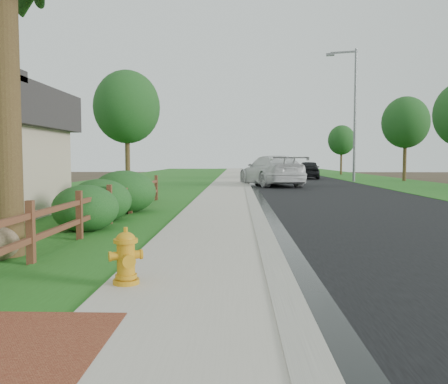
{
  "coord_description": "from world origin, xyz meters",
  "views": [
    {
      "loc": [
        -0.2,
        -4.81,
        1.78
      ],
      "look_at": [
        -0.48,
        4.95,
        1.09
      ],
      "focal_mm": 38.0,
      "sensor_mm": 36.0,
      "label": 1
    }
  ],
  "objects_px": {
    "fire_hydrant": "(126,258)",
    "white_suv": "(271,171)",
    "dark_car_mid": "(309,170)",
    "streetlight": "(353,107)",
    "ranch_fence": "(96,207)"
  },
  "relations": [
    {
      "from": "fire_hydrant",
      "to": "white_suv",
      "type": "xyz_separation_m",
      "value": [
        3.7,
        24.94,
        0.55
      ]
    },
    {
      "from": "white_suv",
      "to": "dark_car_mid",
      "type": "distance_m",
      "value": 12.07
    },
    {
      "from": "dark_car_mid",
      "to": "streetlight",
      "type": "relative_size",
      "value": 0.47
    },
    {
      "from": "fire_hydrant",
      "to": "dark_car_mid",
      "type": "bearing_deg",
      "value": 77.84
    },
    {
      "from": "ranch_fence",
      "to": "white_suv",
      "type": "xyz_separation_m",
      "value": [
        5.6,
        19.96,
        0.39
      ]
    },
    {
      "from": "white_suv",
      "to": "dark_car_mid",
      "type": "bearing_deg",
      "value": -126.18
    },
    {
      "from": "ranch_fence",
      "to": "streetlight",
      "type": "xyz_separation_m",
      "value": [
        12.12,
        25.4,
        5.09
      ]
    },
    {
      "from": "ranch_fence",
      "to": "fire_hydrant",
      "type": "distance_m",
      "value": 5.33
    },
    {
      "from": "dark_car_mid",
      "to": "streetlight",
      "type": "height_order",
      "value": "streetlight"
    },
    {
      "from": "white_suv",
      "to": "streetlight",
      "type": "xyz_separation_m",
      "value": [
        6.52,
        5.44,
        4.71
      ]
    },
    {
      "from": "ranch_fence",
      "to": "streetlight",
      "type": "bearing_deg",
      "value": 64.5
    },
    {
      "from": "ranch_fence",
      "to": "white_suv",
      "type": "distance_m",
      "value": 20.73
    },
    {
      "from": "fire_hydrant",
      "to": "streetlight",
      "type": "distance_m",
      "value": 32.48
    },
    {
      "from": "fire_hydrant",
      "to": "white_suv",
      "type": "bearing_deg",
      "value": 81.57
    },
    {
      "from": "streetlight",
      "to": "fire_hydrant",
      "type": "bearing_deg",
      "value": -108.58
    }
  ]
}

